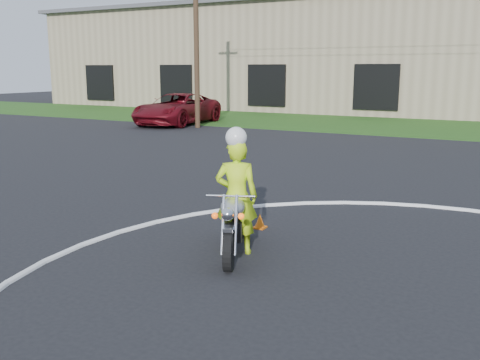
% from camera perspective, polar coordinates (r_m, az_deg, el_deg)
% --- Properties ---
extents(primary_motorcycle, '(1.10, 2.16, 1.20)m').
position_cam_1_polar(primary_motorcycle, '(9.24, -0.67, -4.56)').
color(primary_motorcycle, black).
rests_on(primary_motorcycle, ground).
extents(rider_primary_grp, '(0.87, 0.73, 2.23)m').
position_cam_1_polar(rider_primary_grp, '(9.24, -0.38, -1.40)').
color(rider_primary_grp, '#C1EE19').
rests_on(rider_primary_grp, ground).
extents(pickup_grp, '(3.42, 6.61, 1.78)m').
position_cam_1_polar(pickup_grp, '(31.60, -6.72, 7.54)').
color(pickup_grp, '#5F0A13').
rests_on(pickup_grp, ground).
extents(warehouse, '(41.00, 17.00, 8.30)m').
position_cam_1_polar(warehouse, '(47.77, 4.92, 12.91)').
color(warehouse, tan).
rests_on(warehouse, ground).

